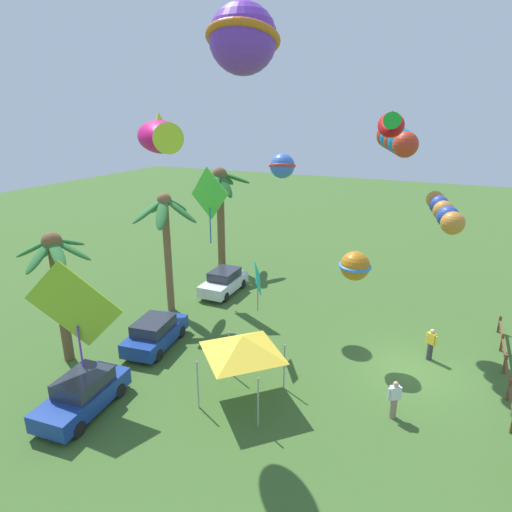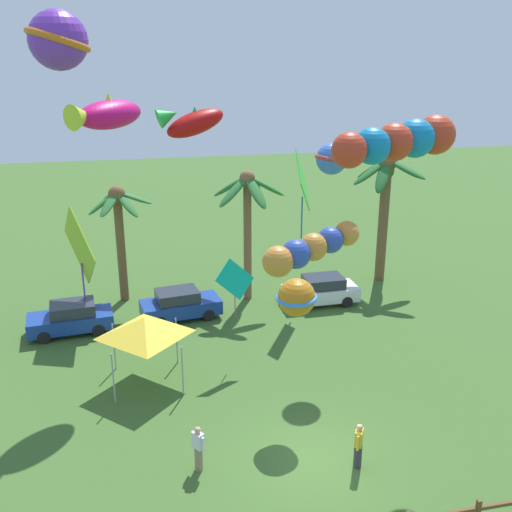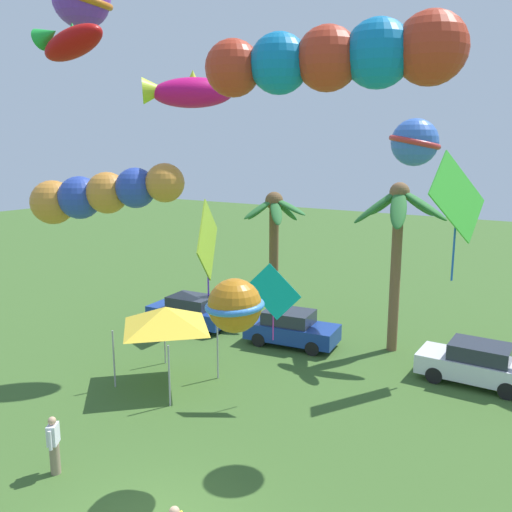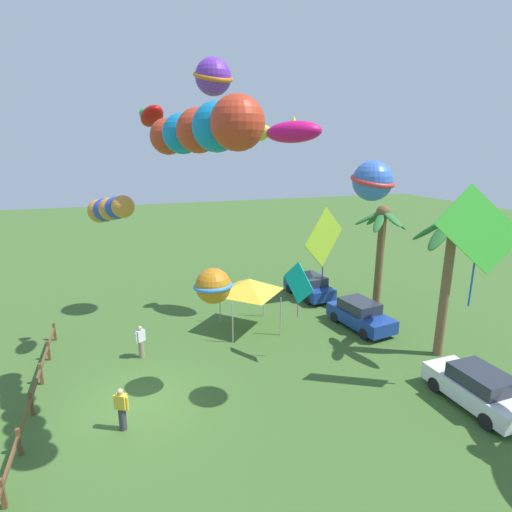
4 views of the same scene
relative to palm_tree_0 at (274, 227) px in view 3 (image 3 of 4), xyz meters
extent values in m
cylinder|color=brown|center=(-0.01, -0.01, -1.64)|extent=(0.46, 0.46, 5.83)
ellipsoid|color=#2D7033|center=(0.86, -0.02, 1.04)|extent=(1.82, 0.55, 0.91)
ellipsoid|color=#2D7033|center=(0.24, 0.67, 0.80)|extent=(1.02, 1.66, 1.35)
ellipsoid|color=#2D7033|center=(-0.36, 0.75, 0.98)|extent=(1.22, 1.83, 1.02)
ellipsoid|color=#2D7033|center=(-0.75, -0.03, 0.82)|extent=(1.63, 0.57, 1.30)
ellipsoid|color=#2D7033|center=(-0.40, -0.72, 0.93)|extent=(1.29, 1.77, 1.11)
ellipsoid|color=#2D7033|center=(0.47, -0.60, 0.84)|extent=(1.44, 1.61, 1.27)
sphere|color=brown|center=(-0.01, -0.01, 1.27)|extent=(0.87, 0.87, 0.87)
cylinder|color=brown|center=(6.54, -1.18, -1.25)|extent=(0.42, 0.42, 6.61)
ellipsoid|color=#2D7033|center=(7.50, -1.21, 1.61)|extent=(2.07, 0.68, 1.33)
ellipsoid|color=#2D7033|center=(7.00, -0.35, 1.58)|extent=(1.53, 2.08, 1.38)
ellipsoid|color=#2D7033|center=(5.76, -0.67, 1.56)|extent=(2.03, 1.60, 1.43)
ellipsoid|color=#2D7033|center=(5.76, -1.56, 1.48)|extent=(1.98, 1.41, 1.58)
ellipsoid|color=#2D7033|center=(6.81, -2.01, 1.49)|extent=(1.18, 2.02, 1.56)
sphere|color=brown|center=(6.54, -1.18, 2.06)|extent=(0.80, 0.80, 0.80)
cube|color=navy|center=(-2.52, -3.53, -3.96)|extent=(4.05, 2.08, 0.70)
cube|color=#282D38|center=(-2.37, -3.51, -3.33)|extent=(2.17, 1.69, 0.56)
cylinder|color=black|center=(-3.64, -4.43, -4.26)|extent=(0.61, 0.24, 0.60)
cylinder|color=black|center=(-3.80, -2.87, -4.26)|extent=(0.61, 0.24, 0.60)
cylinder|color=black|center=(-1.24, -4.19, -4.26)|extent=(0.61, 0.24, 0.60)
cylinder|color=black|center=(-1.39, -2.63, -4.26)|extent=(0.61, 0.24, 0.60)
cube|color=silver|center=(10.15, -2.73, -3.96)|extent=(3.93, 1.76, 0.70)
cube|color=#282D38|center=(10.30, -2.73, -3.33)|extent=(2.05, 1.53, 0.56)
cylinder|color=black|center=(8.95, -3.53, -4.26)|extent=(0.60, 0.19, 0.60)
cylinder|color=black|center=(8.93, -1.97, -4.26)|extent=(0.60, 0.19, 0.60)
cylinder|color=black|center=(11.37, -3.49, -4.26)|extent=(0.60, 0.19, 0.60)
cube|color=navy|center=(2.75, -2.99, -3.96)|extent=(4.10, 2.23, 0.70)
cube|color=#282D38|center=(2.60, -3.01, -3.33)|extent=(2.22, 1.76, 0.56)
cylinder|color=black|center=(3.84, -2.05, -4.26)|extent=(0.62, 0.26, 0.60)
cylinder|color=black|center=(4.06, -3.60, -4.26)|extent=(0.62, 0.26, 0.60)
cylinder|color=black|center=(1.44, -2.38, -4.26)|extent=(0.62, 0.26, 0.60)
cylinder|color=black|center=(1.66, -3.93, -4.26)|extent=(0.62, 0.26, 0.60)
sphere|color=tan|center=(7.24, -15.50, -3.07)|extent=(0.21, 0.21, 0.21)
cylinder|color=gray|center=(2.24, -14.55, -4.14)|extent=(0.26, 0.26, 0.84)
cube|color=silver|center=(2.24, -14.55, -3.45)|extent=(0.40, 0.44, 0.54)
sphere|color=tan|center=(2.24, -14.55, -3.07)|extent=(0.21, 0.21, 0.21)
cylinder|color=silver|center=(2.37, -14.74, -3.50)|extent=(0.09, 0.09, 0.52)
cylinder|color=silver|center=(2.11, -14.36, -3.50)|extent=(0.09, 0.09, 0.52)
cylinder|color=#9E9EA3|center=(-0.42, -10.09, -3.51)|extent=(0.06, 0.06, 2.10)
cylinder|color=#9E9EA3|center=(2.18, -10.09, -3.51)|extent=(0.06, 0.06, 2.10)
cylinder|color=#9E9EA3|center=(-0.42, -7.49, -3.51)|extent=(0.06, 0.06, 2.10)
cylinder|color=#9E9EA3|center=(2.18, -7.49, -3.51)|extent=(0.06, 0.06, 2.10)
pyramid|color=yellow|center=(0.88, -8.79, -2.08)|extent=(2.86, 2.86, 0.75)
ellipsoid|color=#D30F69|center=(0.12, -6.07, 5.81)|extent=(3.27, 3.26, 1.22)
cone|color=#C1DD2C|center=(-0.85, -7.04, 5.85)|extent=(1.40, 1.40, 1.00)
cone|color=#C1DD2C|center=(0.12, -6.07, 6.30)|extent=(0.86, 0.86, 0.62)
ellipsoid|color=#B70C0B|center=(2.61, -13.43, 6.22)|extent=(1.92, 1.13, 1.10)
cone|color=green|center=(1.85, -13.56, 6.45)|extent=(0.76, 0.64, 0.68)
cone|color=green|center=(2.61, -13.43, 6.50)|extent=(0.39, 0.39, 0.35)
cube|color=#4BD63D|center=(9.08, -2.52, 2.08)|extent=(1.21, 3.19, 3.27)
cylinder|color=blue|center=(9.08, -2.52, 0.16)|extent=(0.07, 0.07, 2.19)
sphere|color=red|center=(10.67, -12.22, 5.52)|extent=(1.31, 1.31, 1.31)
sphere|color=#0E78B9|center=(9.81, -12.52, 5.47)|extent=(1.25, 1.25, 1.25)
sphere|color=red|center=(8.95, -12.82, 5.42)|extent=(1.20, 1.20, 1.20)
sphere|color=#0E78B9|center=(8.08, -13.11, 5.36)|extent=(1.15, 1.15, 1.15)
sphere|color=red|center=(7.22, -13.41, 5.31)|extent=(1.10, 1.10, 1.10)
sphere|color=blue|center=(8.90, -7.16, 3.94)|extent=(1.30, 1.30, 1.30)
torus|color=red|center=(8.90, -7.16, 3.94)|extent=(1.84, 1.84, 0.44)
sphere|color=#C77618|center=(6.13, -11.90, -0.02)|extent=(1.35, 1.35, 1.35)
torus|color=#3B84E5|center=(6.13, -11.90, -0.02)|extent=(2.10, 2.10, 0.25)
cube|color=#94BE29|center=(-1.81, -2.95, -0.39)|extent=(1.59, 3.43, 3.72)
cylinder|color=#7439DC|center=(-1.81, -2.95, -2.52)|extent=(0.08, 0.08, 2.43)
cube|color=#0BB2A2|center=(4.68, -7.70, -0.83)|extent=(1.76, 0.68, 1.84)
cylinder|color=#BD2A9F|center=(4.68, -7.70, -1.89)|extent=(0.04, 0.04, 1.21)
sphere|color=orange|center=(4.47, -15.67, 2.75)|extent=(0.86, 0.86, 0.86)
sphere|color=#2944A8|center=(5.03, -15.48, 2.85)|extent=(0.83, 0.83, 0.83)
sphere|color=orange|center=(5.59, -15.28, 2.96)|extent=(0.79, 0.79, 0.79)
sphere|color=#2944A8|center=(6.15, -15.08, 3.06)|extent=(0.76, 0.76, 0.76)
sphere|color=orange|center=(6.71, -14.88, 3.17)|extent=(0.72, 0.72, 0.72)
camera|label=1|loc=(-12.55, -15.68, 6.59)|focal=30.36mm
camera|label=2|loc=(0.73, -30.18, 8.09)|focal=41.34mm
camera|label=3|loc=(13.63, -22.36, 3.81)|focal=38.06mm
camera|label=4|loc=(20.15, -15.03, 4.93)|focal=28.22mm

